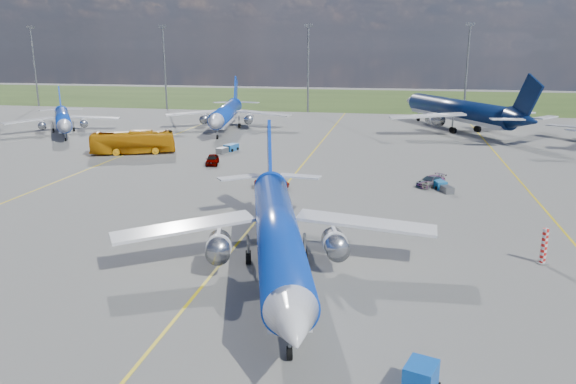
% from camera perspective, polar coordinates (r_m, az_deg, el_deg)
% --- Properties ---
extents(ground, '(400.00, 400.00, 0.00)m').
position_cam_1_polar(ground, '(44.43, -7.95, -8.56)').
color(ground, '#5D5D5A').
rests_on(ground, ground).
extents(grass_strip, '(400.00, 80.00, 0.01)m').
position_cam_1_polar(grass_strip, '(189.78, 6.99, 9.35)').
color(grass_strip, '#2D4719').
rests_on(grass_strip, ground).
extents(taxiway_lines, '(60.25, 160.00, 0.02)m').
position_cam_1_polar(taxiway_lines, '(69.77, -0.48, 0.25)').
color(taxiway_lines, gold).
rests_on(taxiway_lines, ground).
extents(floodlight_masts, '(202.20, 0.50, 22.70)m').
position_cam_1_polar(floodlight_masts, '(148.60, 9.89, 12.63)').
color(floodlight_masts, slate).
rests_on(floodlight_masts, ground).
extents(warning_post, '(0.50, 0.50, 3.00)m').
position_cam_1_polar(warning_post, '(50.65, 24.57, -5.03)').
color(warning_post, red).
rests_on(warning_post, ground).
extents(bg_jet_nw, '(37.91, 40.01, 8.35)m').
position_cam_1_polar(bg_jet_nw, '(123.59, -21.78, 5.56)').
color(bg_jet_nw, '#0C37B4').
rests_on(bg_jet_nw, ground).
extents(bg_jet_nnw, '(34.69, 42.24, 9.99)m').
position_cam_1_polar(bg_jet_nnw, '(120.75, -6.23, 6.33)').
color(bg_jet_nnw, '#0C37B4').
rests_on(bg_jet_nnw, ground).
extents(bg_jet_n, '(53.93, 58.46, 12.33)m').
position_cam_1_polar(bg_jet_n, '(123.94, 16.72, 6.02)').
color(bg_jet_n, '#07173E').
rests_on(bg_jet_n, ground).
extents(main_airliner, '(37.20, 43.46, 9.78)m').
position_cam_1_polar(main_airliner, '(44.64, -1.03, -8.30)').
color(main_airliner, '#0C37B4').
rests_on(main_airliner, ground).
extents(uld_container, '(1.98, 2.22, 1.49)m').
position_cam_1_polar(uld_container, '(31.46, 13.34, -17.81)').
color(uld_container, '#0D4EB7').
rests_on(uld_container, ground).
extents(apron_bus, '(13.81, 8.07, 3.79)m').
position_cam_1_polar(apron_bus, '(96.16, -15.48, 4.88)').
color(apron_bus, orange).
rests_on(apron_bus, ground).
extents(service_car_a, '(2.73, 4.73, 1.52)m').
position_cam_1_polar(service_car_a, '(85.18, -7.69, 3.29)').
color(service_car_a, '#999999').
rests_on(service_car_a, ground).
extents(service_car_b, '(4.77, 2.96, 1.23)m').
position_cam_1_polar(service_car_b, '(70.57, -1.64, 0.92)').
color(service_car_b, '#999999').
rests_on(service_car_b, ground).
extents(service_car_c, '(4.32, 4.82, 1.35)m').
position_cam_1_polar(service_car_c, '(73.65, 14.30, 1.09)').
color(service_car_c, '#999999').
rests_on(service_car_c, ground).
extents(baggage_tug_w, '(2.70, 4.52, 0.99)m').
position_cam_1_polar(baggage_tug_w, '(72.23, 15.34, 0.59)').
color(baggage_tug_w, '#1B69A7').
rests_on(baggage_tug_w, ground).
extents(baggage_tug_c, '(2.80, 5.17, 1.12)m').
position_cam_1_polar(baggage_tug_c, '(95.41, -6.11, 4.43)').
color(baggage_tug_c, '#1A59A0').
rests_on(baggage_tug_c, ground).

